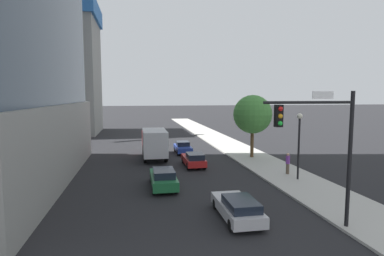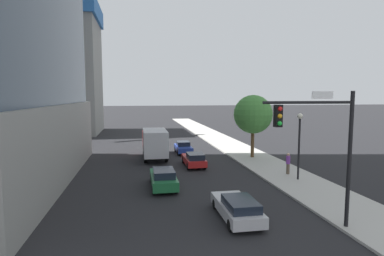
{
  "view_description": "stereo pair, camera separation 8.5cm",
  "coord_description": "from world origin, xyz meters",
  "px_view_note": "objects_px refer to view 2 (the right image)",
  "views": [
    {
      "loc": [
        -3.7,
        -8.85,
        6.8
      ],
      "look_at": [
        0.25,
        12.98,
        4.48
      ],
      "focal_mm": 29.41,
      "sensor_mm": 36.0,
      "label": 1
    },
    {
      "loc": [
        -3.62,
        -8.86,
        6.8
      ],
      "look_at": [
        0.25,
        12.98,
        4.48
      ],
      "focal_mm": 29.41,
      "sensor_mm": 36.0,
      "label": 2
    }
  ],
  "objects_px": {
    "car_white": "(151,141)",
    "car_green": "(163,178)",
    "street_lamp": "(299,136)",
    "traffic_light_pole": "(322,136)",
    "box_truck": "(155,142)",
    "car_blue": "(183,147)",
    "car_silver": "(237,208)",
    "construction_building": "(55,61)",
    "car_red": "(194,159)",
    "pedestrian_purple_shirt": "(288,163)",
    "street_tree": "(253,114)"
  },
  "relations": [
    {
      "from": "traffic_light_pole",
      "to": "car_blue",
      "type": "height_order",
      "value": "traffic_light_pole"
    },
    {
      "from": "traffic_light_pole",
      "to": "street_lamp",
      "type": "relative_size",
      "value": 1.31
    },
    {
      "from": "car_red",
      "to": "pedestrian_purple_shirt",
      "type": "height_order",
      "value": "pedestrian_purple_shirt"
    },
    {
      "from": "street_lamp",
      "to": "car_green",
      "type": "xyz_separation_m",
      "value": [
        -10.69,
        0.03,
        -2.9
      ]
    },
    {
      "from": "car_silver",
      "to": "car_green",
      "type": "xyz_separation_m",
      "value": [
        -3.49,
        6.64,
        0.07
      ]
    },
    {
      "from": "street_tree",
      "to": "car_red",
      "type": "height_order",
      "value": "street_tree"
    },
    {
      "from": "construction_building",
      "to": "box_truck",
      "type": "relative_size",
      "value": 4.03
    },
    {
      "from": "car_white",
      "to": "car_green",
      "type": "height_order",
      "value": "car_green"
    },
    {
      "from": "car_white",
      "to": "car_blue",
      "type": "xyz_separation_m",
      "value": [
        3.49,
        -6.2,
        0.01
      ]
    },
    {
      "from": "construction_building",
      "to": "pedestrian_purple_shirt",
      "type": "height_order",
      "value": "construction_building"
    },
    {
      "from": "box_truck",
      "to": "pedestrian_purple_shirt",
      "type": "distance_m",
      "value": 14.34
    },
    {
      "from": "traffic_light_pole",
      "to": "box_truck",
      "type": "bearing_deg",
      "value": 109.32
    },
    {
      "from": "street_lamp",
      "to": "car_green",
      "type": "relative_size",
      "value": 1.16
    },
    {
      "from": "traffic_light_pole",
      "to": "car_red",
      "type": "distance_m",
      "value": 16.24
    },
    {
      "from": "car_green",
      "to": "box_truck",
      "type": "xyz_separation_m",
      "value": [
        -0.0,
        11.21,
        1.05
      ]
    },
    {
      "from": "construction_building",
      "to": "box_truck",
      "type": "bearing_deg",
      "value": -58.47
    },
    {
      "from": "street_lamp",
      "to": "box_truck",
      "type": "height_order",
      "value": "street_lamp"
    },
    {
      "from": "car_silver",
      "to": "car_red",
      "type": "distance_m",
      "value": 13.14
    },
    {
      "from": "street_tree",
      "to": "traffic_light_pole",
      "type": "bearing_deg",
      "value": -100.62
    },
    {
      "from": "street_tree",
      "to": "car_red",
      "type": "bearing_deg",
      "value": -158.48
    },
    {
      "from": "construction_building",
      "to": "street_lamp",
      "type": "xyz_separation_m",
      "value": [
        26.43,
        -36.88,
        -9.09
      ]
    },
    {
      "from": "car_red",
      "to": "car_blue",
      "type": "bearing_deg",
      "value": 90.0
    },
    {
      "from": "car_silver",
      "to": "car_white",
      "type": "xyz_separation_m",
      "value": [
        -3.49,
        26.38,
        0.01
      ]
    },
    {
      "from": "construction_building",
      "to": "street_tree",
      "type": "distance_m",
      "value": 38.86
    },
    {
      "from": "car_green",
      "to": "car_white",
      "type": "bearing_deg",
      "value": 90.0
    },
    {
      "from": "car_green",
      "to": "box_truck",
      "type": "bearing_deg",
      "value": 90.0
    },
    {
      "from": "car_silver",
      "to": "car_blue",
      "type": "distance_m",
      "value": 20.18
    },
    {
      "from": "car_white",
      "to": "pedestrian_purple_shirt",
      "type": "distance_m",
      "value": 20.98
    },
    {
      "from": "street_lamp",
      "to": "car_blue",
      "type": "bearing_deg",
      "value": 117.98
    },
    {
      "from": "street_tree",
      "to": "car_red",
      "type": "relative_size",
      "value": 1.53
    },
    {
      "from": "car_white",
      "to": "street_tree",
      "type": "bearing_deg",
      "value": -45.33
    },
    {
      "from": "traffic_light_pole",
      "to": "box_truck",
      "type": "xyz_separation_m",
      "value": [
        -7.02,
        20.01,
        -3.03
      ]
    },
    {
      "from": "traffic_light_pole",
      "to": "car_blue",
      "type": "xyz_separation_m",
      "value": [
        -3.53,
        22.34,
        -4.12
      ]
    },
    {
      "from": "traffic_light_pole",
      "to": "car_silver",
      "type": "relative_size",
      "value": 1.5
    },
    {
      "from": "construction_building",
      "to": "car_red",
      "type": "xyz_separation_m",
      "value": [
        19.23,
        -30.36,
        -12.03
      ]
    },
    {
      "from": "traffic_light_pole",
      "to": "car_white",
      "type": "bearing_deg",
      "value": 103.81
    },
    {
      "from": "car_silver",
      "to": "car_green",
      "type": "bearing_deg",
      "value": 117.72
    },
    {
      "from": "traffic_light_pole",
      "to": "car_green",
      "type": "xyz_separation_m",
      "value": [
        -7.02,
        8.81,
        -4.08
      ]
    },
    {
      "from": "construction_building",
      "to": "traffic_light_pole",
      "type": "relative_size",
      "value": 4.42
    },
    {
      "from": "car_silver",
      "to": "box_truck",
      "type": "relative_size",
      "value": 0.61
    },
    {
      "from": "street_tree",
      "to": "car_silver",
      "type": "distance_m",
      "value": 17.78
    },
    {
      "from": "car_silver",
      "to": "car_white",
      "type": "height_order",
      "value": "car_white"
    },
    {
      "from": "car_white",
      "to": "traffic_light_pole",
      "type": "bearing_deg",
      "value": -76.19
    },
    {
      "from": "street_tree",
      "to": "box_truck",
      "type": "distance_m",
      "value": 11.0
    },
    {
      "from": "street_lamp",
      "to": "car_green",
      "type": "bearing_deg",
      "value": 179.87
    },
    {
      "from": "street_tree",
      "to": "pedestrian_purple_shirt",
      "type": "xyz_separation_m",
      "value": [
        0.31,
        -7.52,
        -3.7
      ]
    },
    {
      "from": "car_red",
      "to": "car_blue",
      "type": "height_order",
      "value": "same"
    },
    {
      "from": "car_white",
      "to": "pedestrian_purple_shirt",
      "type": "bearing_deg",
      "value": -59.31
    },
    {
      "from": "traffic_light_pole",
      "to": "car_silver",
      "type": "distance_m",
      "value": 5.86
    },
    {
      "from": "street_lamp",
      "to": "car_blue",
      "type": "relative_size",
      "value": 1.31
    }
  ]
}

